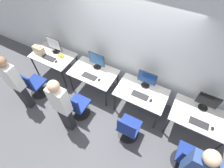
{
  "coord_description": "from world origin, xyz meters",
  "views": [
    {
      "loc": [
        1.14,
        -1.96,
        3.91
      ],
      "look_at": [
        0.0,
        0.15,
        0.87
      ],
      "focal_mm": 28.0,
      "sensor_mm": 36.0,
      "label": 1
    }
  ],
  "objects_px": {
    "office_chair_far_right": "(187,159)",
    "mouse_right": "(151,100)",
    "office_chair_left": "(78,107)",
    "keyboard_far_right": "(199,123)",
    "handbag": "(39,50)",
    "mouse_far_right": "(213,129)",
    "person_far_left": "(15,83)",
    "office_chair_right": "(128,129)",
    "keyboard_left": "(89,76)",
    "mouse_left": "(99,80)",
    "person_left": "(62,106)",
    "keyboard_far_left": "(49,58)",
    "mouse_far_left": "(56,61)",
    "monitor_left": "(97,60)",
    "monitor_far_left": "(54,45)",
    "keyboard_right": "(140,95)",
    "monitor_right": "(147,79)",
    "office_chair_far_left": "(34,85)",
    "monitor_far_right": "(207,102)"
  },
  "relations": [
    {
      "from": "person_far_left",
      "to": "office_chair_right",
      "type": "relative_size",
      "value": 1.86
    },
    {
      "from": "person_far_left",
      "to": "monitor_right",
      "type": "relative_size",
      "value": 3.74
    },
    {
      "from": "office_chair_right",
      "to": "handbag",
      "type": "bearing_deg",
      "value": 167.14
    },
    {
      "from": "keyboard_far_right",
      "to": "handbag",
      "type": "bearing_deg",
      "value": 179.13
    },
    {
      "from": "keyboard_far_right",
      "to": "office_chair_left",
      "type": "bearing_deg",
      "value": -165.02
    },
    {
      "from": "mouse_far_left",
      "to": "keyboard_far_right",
      "type": "relative_size",
      "value": 0.24
    },
    {
      "from": "monitor_right",
      "to": "keyboard_far_right",
      "type": "relative_size",
      "value": 1.17
    },
    {
      "from": "keyboard_left",
      "to": "mouse_left",
      "type": "relative_size",
      "value": 4.17
    },
    {
      "from": "keyboard_left",
      "to": "person_left",
      "type": "xyz_separation_m",
      "value": [
        0.04,
        -1.04,
        0.18
      ]
    },
    {
      "from": "handbag",
      "to": "mouse_far_right",
      "type": "bearing_deg",
      "value": -0.74
    },
    {
      "from": "monitor_left",
      "to": "mouse_far_right",
      "type": "height_order",
      "value": "monitor_left"
    },
    {
      "from": "mouse_far_left",
      "to": "monitor_right",
      "type": "relative_size",
      "value": 0.2
    },
    {
      "from": "keyboard_left",
      "to": "keyboard_far_right",
      "type": "height_order",
      "value": "same"
    },
    {
      "from": "office_chair_left",
      "to": "keyboard_far_right",
      "type": "relative_size",
      "value": 2.36
    },
    {
      "from": "monitor_far_right",
      "to": "mouse_far_left",
      "type": "bearing_deg",
      "value": -173.78
    },
    {
      "from": "keyboard_left",
      "to": "handbag",
      "type": "relative_size",
      "value": 1.25
    },
    {
      "from": "monitor_left",
      "to": "person_left",
      "type": "relative_size",
      "value": 0.26
    },
    {
      "from": "monitor_left",
      "to": "office_chair_left",
      "type": "relative_size",
      "value": 0.5
    },
    {
      "from": "keyboard_left",
      "to": "keyboard_right",
      "type": "bearing_deg",
      "value": 2.78
    },
    {
      "from": "office_chair_far_right",
      "to": "monitor_far_left",
      "type": "bearing_deg",
      "value": 166.28
    },
    {
      "from": "office_chair_right",
      "to": "monitor_far_left",
      "type": "bearing_deg",
      "value": 160.39
    },
    {
      "from": "person_far_left",
      "to": "monitor_far_right",
      "type": "bearing_deg",
      "value": 20.84
    },
    {
      "from": "office_chair_far_left",
      "to": "office_chair_right",
      "type": "height_order",
      "value": "same"
    },
    {
      "from": "keyboard_far_right",
      "to": "office_chair_right",
      "type": "bearing_deg",
      "value": -153.3
    },
    {
      "from": "office_chair_right",
      "to": "mouse_left",
      "type": "bearing_deg",
      "value": 149.87
    },
    {
      "from": "mouse_left",
      "to": "handbag",
      "type": "distance_m",
      "value": 1.89
    },
    {
      "from": "monitor_far_left",
      "to": "keyboard_far_right",
      "type": "height_order",
      "value": "monitor_far_left"
    },
    {
      "from": "person_far_left",
      "to": "monitor_left",
      "type": "height_order",
      "value": "person_far_left"
    },
    {
      "from": "mouse_right",
      "to": "keyboard_far_right",
      "type": "xyz_separation_m",
      "value": [
        1.02,
        -0.05,
        -0.01
      ]
    },
    {
      "from": "person_left",
      "to": "office_chair_right",
      "type": "distance_m",
      "value": 1.48
    },
    {
      "from": "keyboard_right",
      "to": "keyboard_far_right",
      "type": "height_order",
      "value": "same"
    },
    {
      "from": "person_far_left",
      "to": "person_left",
      "type": "distance_m",
      "value": 1.29
    },
    {
      "from": "keyboard_far_left",
      "to": "mouse_far_left",
      "type": "relative_size",
      "value": 4.17
    },
    {
      "from": "mouse_far_left",
      "to": "office_chair_left",
      "type": "distance_m",
      "value": 1.34
    },
    {
      "from": "monitor_far_left",
      "to": "monitor_left",
      "type": "distance_m",
      "value": 1.28
    },
    {
      "from": "person_far_left",
      "to": "handbag",
      "type": "relative_size",
      "value": 5.48
    },
    {
      "from": "keyboard_left",
      "to": "handbag",
      "type": "height_order",
      "value": "handbag"
    },
    {
      "from": "person_far_left",
      "to": "monitor_right",
      "type": "distance_m",
      "value": 2.91
    },
    {
      "from": "keyboard_right",
      "to": "office_chair_right",
      "type": "distance_m",
      "value": 0.77
    },
    {
      "from": "office_chair_far_right",
      "to": "mouse_right",
      "type": "bearing_deg",
      "value": 147.59
    },
    {
      "from": "mouse_right",
      "to": "monitor_far_right",
      "type": "bearing_deg",
      "value": 19.32
    },
    {
      "from": "office_chair_left",
      "to": "mouse_right",
      "type": "distance_m",
      "value": 1.69
    },
    {
      "from": "mouse_left",
      "to": "keyboard_right",
      "type": "bearing_deg",
      "value": 2.84
    },
    {
      "from": "keyboard_right",
      "to": "office_chair_far_right",
      "type": "relative_size",
      "value": 0.42
    },
    {
      "from": "office_chair_left",
      "to": "mouse_far_right",
      "type": "xyz_separation_m",
      "value": [
        2.76,
        0.68,
        0.38
      ]
    },
    {
      "from": "mouse_right",
      "to": "handbag",
      "type": "distance_m",
      "value": 3.17
    },
    {
      "from": "mouse_far_right",
      "to": "office_chair_left",
      "type": "bearing_deg",
      "value": -166.22
    },
    {
      "from": "monitor_far_left",
      "to": "office_chair_right",
      "type": "xyz_separation_m",
      "value": [
        2.62,
        -0.93,
        -0.59
      ]
    },
    {
      "from": "keyboard_far_left",
      "to": "mouse_right",
      "type": "xyz_separation_m",
      "value": [
        2.82,
        0.02,
        0.01
      ]
    },
    {
      "from": "monitor_left",
      "to": "keyboard_left",
      "type": "height_order",
      "value": "monitor_left"
    }
  ]
}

